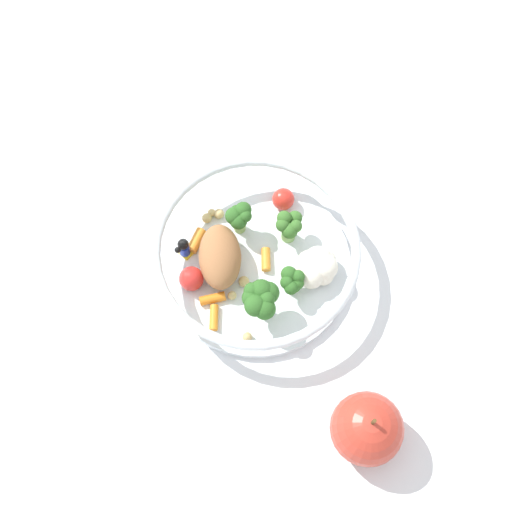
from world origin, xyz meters
The scene contains 3 objects.
ground_plane centered at (0.00, 0.00, 0.00)m, with size 2.40×2.40×0.00m, color white.
food_container centered at (0.02, 0.01, 0.03)m, with size 0.22×0.22×0.07m.
loose_apple centered at (0.17, -0.13, 0.04)m, with size 0.07×0.07×0.08m.
Camera 1 is at (0.10, -0.26, 0.70)m, focal length 47.87 mm.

